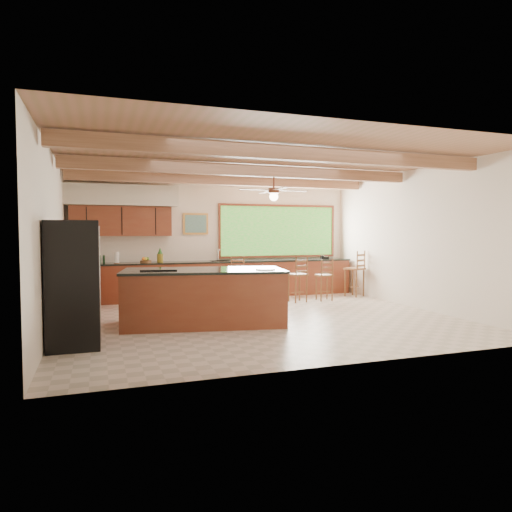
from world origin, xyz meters
name	(u,v)px	position (x,y,z in m)	size (l,w,h in m)	color
ground	(259,318)	(0.00, 0.00, 0.00)	(7.20, 7.20, 0.00)	beige
room_shell	(240,204)	(-0.17, 0.65, 2.21)	(7.27, 6.54, 3.02)	silver
counter_run	(191,282)	(-0.82, 2.52, 0.46)	(7.12, 3.10, 1.28)	brown
island	(204,297)	(-1.12, -0.23, 0.49)	(3.00, 1.79, 1.00)	brown
refrigerator	(74,285)	(-3.22, -1.26, 0.90)	(0.72, 0.69, 1.80)	black
bar_stool_a	(299,275)	(1.54, 1.54, 0.64)	(0.44, 0.44, 1.07)	brown
bar_stool_b	(238,274)	(0.32, 2.39, 0.62)	(0.47, 0.47, 1.05)	brown
bar_stool_c	(325,276)	(2.23, 1.55, 0.60)	(0.38, 0.38, 1.01)	brown
bar_stool_d	(356,269)	(3.30, 1.92, 0.69)	(0.56, 0.56, 1.17)	brown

